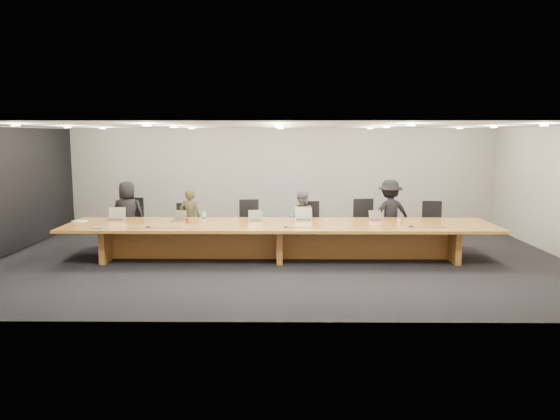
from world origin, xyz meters
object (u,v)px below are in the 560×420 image
at_px(chair_left, 187,225).
at_px(mic_left, 148,227).
at_px(laptop_e, 377,216).
at_px(chair_far_right, 433,224).
at_px(laptop_d, 303,214).
at_px(chair_mid_right, 311,224).
at_px(water_bottle, 204,218).
at_px(chair_mid_left, 250,223).
at_px(amber_mug, 187,221).
at_px(laptop_c, 256,216).
at_px(mic_right, 411,226).
at_px(person_a, 128,214).
at_px(chair_far_left, 131,222).
at_px(person_b, 190,218).
at_px(laptop_a, 116,214).
at_px(paper_cup_far, 399,221).
at_px(paper_cup_near, 326,220).
at_px(mic_center, 286,227).
at_px(av_box, 98,228).
at_px(chair_right, 366,223).
at_px(conference_table, 280,234).
at_px(person_d, 390,214).
at_px(laptop_b, 177,216).

xyz_separation_m(chair_left, mic_left, (-0.46, -1.78, 0.25)).
bearing_deg(chair_left, laptop_e, -26.18).
distance_m(chair_far_right, laptop_d, 3.22).
xyz_separation_m(chair_mid_right, water_bottle, (-2.32, -1.25, 0.33)).
bearing_deg(chair_mid_left, amber_mug, -143.48).
bearing_deg(laptop_c, mic_right, -24.28).
relative_size(person_a, laptop_e, 5.35).
distance_m(chair_far_left, chair_far_right, 7.10).
height_order(laptop_c, laptop_e, laptop_c).
xyz_separation_m(amber_mug, mic_left, (-0.70, -0.58, -0.03)).
relative_size(person_b, laptop_a, 3.75).
relative_size(laptop_e, paper_cup_far, 3.36).
xyz_separation_m(chair_mid_right, paper_cup_near, (0.28, -1.05, 0.25)).
bearing_deg(mic_center, chair_far_right, 27.15).
bearing_deg(chair_left, person_b, -53.73).
relative_size(person_a, av_box, 7.39).
relative_size(laptop_e, amber_mug, 3.10).
bearing_deg(paper_cup_far, chair_left, 165.77).
height_order(chair_far_right, amber_mug, chair_far_right).
bearing_deg(water_bottle, mic_right, -5.29).
distance_m(chair_right, laptop_e, 0.84).
bearing_deg(water_bottle, mic_left, -154.52).
bearing_deg(chair_far_right, conference_table, -152.51).
xyz_separation_m(laptop_a, paper_cup_far, (6.13, -0.33, -0.10)).
relative_size(person_d, water_bottle, 6.48).
height_order(chair_right, chair_far_right, chair_right).
relative_size(person_a, amber_mug, 16.59).
distance_m(chair_far_left, chair_left, 1.31).
relative_size(chair_mid_right, mic_center, 10.14).
distance_m(mic_center, mic_right, 2.56).
xyz_separation_m(chair_mid_left, chair_mid_right, (1.44, -0.07, -0.02)).
bearing_deg(laptop_e, chair_left, 148.37).
bearing_deg(mic_left, person_d, 18.16).
distance_m(person_a, mic_left, 1.86).
xyz_separation_m(laptop_d, amber_mug, (-2.49, -0.33, -0.10)).
distance_m(laptop_c, paper_cup_far, 3.06).
distance_m(chair_far_right, laptop_b, 5.90).
bearing_deg(water_bottle, person_d, 16.17).
height_order(person_d, paper_cup_far, person_d).
relative_size(mic_left, mic_right, 0.90).
distance_m(chair_far_left, mic_center, 4.04).
bearing_deg(chair_right, water_bottle, -172.73).
xyz_separation_m(water_bottle, amber_mug, (-0.37, 0.07, -0.08)).
bearing_deg(laptop_d, paper_cup_near, -19.75).
bearing_deg(person_a, laptop_b, 146.43).
xyz_separation_m(chair_left, laptop_c, (1.69, -0.93, 0.35)).
height_order(person_d, laptop_e, person_d).
height_order(chair_mid_right, av_box, chair_mid_right).
height_order(person_b, water_bottle, person_b).
xyz_separation_m(amber_mug, paper_cup_near, (2.98, 0.13, -0.01)).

